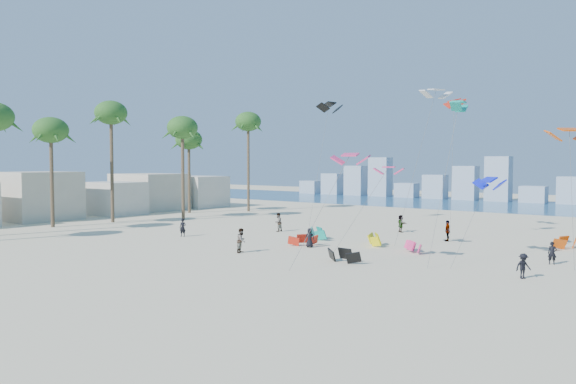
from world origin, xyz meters
The scene contains 10 objects.
ground centered at (0.00, 0.00, 0.00)m, with size 220.00×220.00×0.00m, color beige.
ocean centered at (0.00, 72.00, 0.01)m, with size 220.00×220.00×0.00m, color navy.
kitesurfer_near centered at (-7.34, 12.76, 0.86)m, with size 0.63×0.41×1.72m, color black.
kitesurfer_mid centered at (3.52, 9.40, 0.96)m, with size 0.94×0.73×1.93m, color gray.
kitesurfers_far centered at (9.70, 21.88, 0.88)m, with size 27.21×17.12×1.93m.
grounded_kites centered at (11.06, 18.74, 0.46)m, with size 21.73×18.70×1.00m.
flying_kites centered at (13.60, 23.05, 10.75)m, with size 32.30×26.71×14.64m.
palm_row centered at (-22.35, 16.17, 11.26)m, with size 10.59×44.80×14.62m.
beachfront_buildings centered at (-33.69, 20.82, 2.67)m, with size 11.50×43.00×6.00m.
distant_skyline centered at (-1.19, 82.00, 3.09)m, with size 85.00×3.00×8.40m.
Camera 1 is at (32.24, -21.27, 6.98)m, focal length 33.39 mm.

